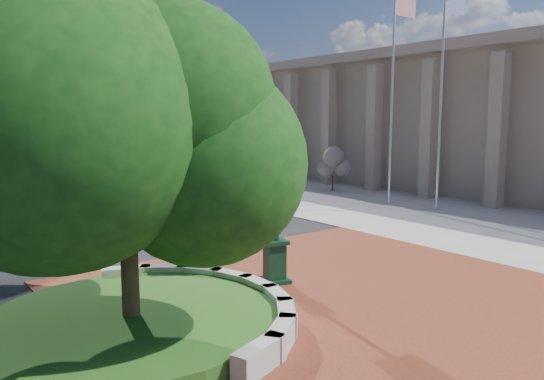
{
  "coord_description": "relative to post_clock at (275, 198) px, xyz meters",
  "views": [
    {
      "loc": [
        -9.01,
        -10.12,
        4.42
      ],
      "look_at": [
        -0.22,
        1.5,
        2.45
      ],
      "focal_mm": 35.0,
      "sensor_mm": 36.0,
      "label": 1
    }
  ],
  "objects": [
    {
      "name": "ground",
      "position": [
        0.59,
        -0.89,
        -2.34
      ],
      "size": [
        200.0,
        200.0,
        0.0
      ],
      "primitive_type": "plane",
      "color": "black",
      "rests_on": "ground"
    },
    {
      "name": "plaza",
      "position": [
        0.59,
        -1.89,
        -2.32
      ],
      "size": [
        12.0,
        12.0,
        0.04
      ],
      "primitive_type": "cube",
      "color": "maroon",
      "rests_on": "ground"
    },
    {
      "name": "sidewalk",
      "position": [
        16.59,
        9.11,
        -2.32
      ],
      "size": [
        20.0,
        50.0,
        0.04
      ],
      "primitive_type": "cube",
      "color": "#9E9B93",
      "rests_on": "ground"
    },
    {
      "name": "planter_wall",
      "position": [
        -2.12,
        -0.89,
        -2.07
      ],
      "size": [
        2.96,
        6.77,
        0.54
      ],
      "color": "#9E9B93",
      "rests_on": "ground"
    },
    {
      "name": "grass_bed",
      "position": [
        -4.41,
        -0.89,
        -2.14
      ],
      "size": [
        6.1,
        6.1,
        0.4
      ],
      "primitive_type": "cylinder",
      "color": "#144614",
      "rests_on": "ground"
    },
    {
      "name": "civic_building",
      "position": [
        24.19,
        11.11,
        1.99
      ],
      "size": [
        17.35,
        44.0,
        8.6
      ],
      "color": "tan",
      "rests_on": "ground"
    },
    {
      "name": "tree_planter",
      "position": [
        -4.41,
        -0.89,
        1.38
      ],
      "size": [
        5.2,
        5.2,
        6.33
      ],
      "color": "#38281C",
      "rests_on": "ground"
    },
    {
      "name": "tree_street",
      "position": [
        -3.41,
        17.11,
        0.9
      ],
      "size": [
        4.4,
        4.4,
        5.45
      ],
      "color": "#38281C",
      "rests_on": "ground"
    },
    {
      "name": "post_clock",
      "position": [
        0.0,
        0.0,
        0.0
      ],
      "size": [
        1.05,
        1.05,
        4.26
      ],
      "color": "black",
      "rests_on": "ground"
    },
    {
      "name": "parked_car",
      "position": [
        2.54,
        39.4,
        -1.57
      ],
      "size": [
        2.92,
        4.82,
        1.54
      ],
      "primitive_type": "imported",
      "rotation": [
        0.0,
        0.0,
        -0.26
      ],
      "color": "#5A0C14",
      "rests_on": "ground"
    },
    {
      "name": "flagpole_a",
      "position": [
        12.67,
        6.87,
        3.26
      ],
      "size": [
        1.71,
        0.19,
        10.93
      ],
      "color": "silver",
      "rests_on": "ground"
    },
    {
      "name": "flagpole_b",
      "position": [
        13.19,
        4.35,
        3.15
      ],
      "size": [
        1.68,
        0.19,
        10.72
      ],
      "color": "silver",
      "rests_on": "ground"
    },
    {
      "name": "street_lamp_near",
      "position": [
        1.47,
        27.01,
        3.07
      ],
      "size": [
        1.94,
        1.03,
        9.22
      ],
      "color": "slate",
      "rests_on": "ground"
    },
    {
      "name": "shrub_near",
      "position": [
        13.85,
        12.31,
        -0.75
      ],
      "size": [
        1.2,
        1.2,
        2.2
      ],
      "color": "#38281C",
      "rests_on": "ground"
    },
    {
      "name": "shrub_mid",
      "position": [
        13.91,
        19.27,
        -0.75
      ],
      "size": [
        1.2,
        1.2,
        2.2
      ],
      "color": "#38281C",
      "rests_on": "ground"
    },
    {
      "name": "shrub_far",
      "position": [
        14.33,
        23.11,
        -0.75
      ],
      "size": [
        1.2,
        1.2,
        2.2
      ],
      "color": "#38281C",
      "rests_on": "ground"
    }
  ]
}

